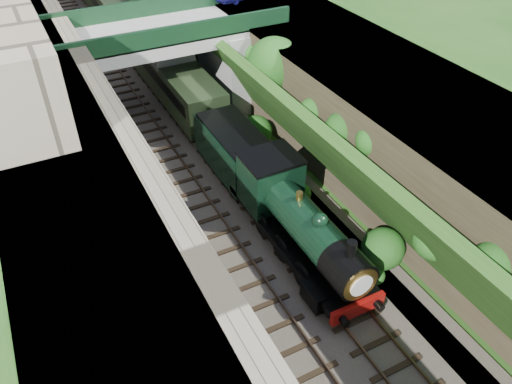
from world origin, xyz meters
TOP-DOWN VIEW (x-y plane):
  - ground at (0.00, 0.00)m, footprint 160.00×160.00m
  - trackbed at (0.00, 20.00)m, footprint 10.00×90.00m
  - retaining_wall at (-5.50, 20.00)m, footprint 1.00×90.00m
  - street_plateau_left at (-9.00, 20.00)m, footprint 6.00×90.00m
  - street_plateau_right at (9.50, 20.00)m, footprint 8.00×90.00m
  - embankment_slope at (5.09, 18.91)m, footprint 4.52×90.00m
  - track_left at (-2.00, 20.00)m, footprint 2.50×90.00m
  - track_right at (1.20, 20.00)m, footprint 2.50×90.00m
  - road_bridge at (0.94, 24.00)m, footprint 16.00×6.40m
  - building_near at (-9.50, 14.00)m, footprint 4.00×8.00m
  - tree at (5.91, 18.27)m, footprint 3.60×3.80m
  - locomotive at (1.20, 7.05)m, footprint 3.10×10.23m
  - tender at (1.20, 14.42)m, footprint 2.70×6.00m
  - coach_front at (1.20, 27.02)m, footprint 2.90×18.00m

SIDE VIEW (x-z plane):
  - ground at x=0.00m, z-range 0.00..0.00m
  - trackbed at x=0.00m, z-range 0.00..0.20m
  - track_left at x=-2.00m, z-range 0.15..0.35m
  - track_right at x=1.20m, z-range 0.15..0.35m
  - tender at x=1.20m, z-range 0.09..3.14m
  - locomotive at x=1.20m, z-range -0.02..3.81m
  - coach_front at x=1.20m, z-range 0.20..3.90m
  - embankment_slope at x=5.09m, z-range -0.34..6.16m
  - street_plateau_right at x=9.50m, z-range 0.00..6.25m
  - retaining_wall at x=-5.50m, z-range 0.00..7.00m
  - street_plateau_left at x=-9.00m, z-range 0.00..7.00m
  - road_bridge at x=0.94m, z-range 0.45..7.70m
  - tree at x=5.91m, z-range 1.35..7.95m
  - building_near at x=-9.50m, z-range 7.00..11.00m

